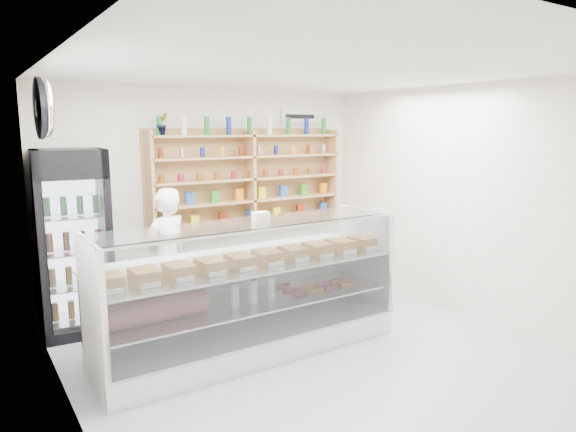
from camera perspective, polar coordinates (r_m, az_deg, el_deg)
room at (r=4.87m, az=4.00°, el=-0.68°), size 5.00×5.00×5.00m
display_counter at (r=5.39m, az=-4.26°, el=-11.01°), size 3.13×0.93×1.36m
shop_worker at (r=6.02m, az=-13.34°, el=-4.65°), size 0.69×0.58×1.63m
drinks_cooler at (r=6.17m, az=-22.67°, el=-2.68°), size 0.80×0.78×2.06m
wall_shelving at (r=7.06m, az=-4.22°, el=4.13°), size 2.84×0.28×1.33m
potted_plant at (r=6.53m, az=-13.81°, el=9.93°), size 0.18×0.16×0.28m
security_mirror at (r=5.07m, az=-25.35°, el=10.76°), size 0.15×0.50×0.50m
wall_sign at (r=7.62m, az=1.26°, el=10.99°), size 0.62×0.03×0.20m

